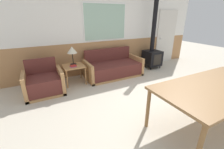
# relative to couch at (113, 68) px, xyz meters

# --- Properties ---
(ground_plane) EXTENTS (16.00, 16.00, 0.00)m
(ground_plane) POSITION_rel_couch_xyz_m (0.09, -2.07, -0.25)
(ground_plane) COLOR beige
(wall_back) EXTENTS (7.20, 0.09, 2.70)m
(wall_back) POSITION_rel_couch_xyz_m (0.09, 0.56, 1.11)
(wall_back) COLOR #AD7A4C
(wall_back) RESTS_ON ground_plane
(couch) EXTENTS (1.75, 0.87, 0.82)m
(couch) POSITION_rel_couch_xyz_m (0.00, 0.00, 0.00)
(couch) COLOR #B27F4C
(couch) RESTS_ON ground_plane
(armchair) EXTENTS (0.88, 0.77, 0.81)m
(armchair) POSITION_rel_couch_xyz_m (-2.04, -0.24, 0.01)
(armchair) COLOR #B27F4C
(armchair) RESTS_ON ground_plane
(side_table) EXTENTS (0.57, 0.57, 0.52)m
(side_table) POSITION_rel_couch_xyz_m (-1.22, 0.03, 0.19)
(side_table) COLOR #B27F4C
(side_table) RESTS_ON ground_plane
(table_lamp) EXTENTS (0.27, 0.27, 0.51)m
(table_lamp) POSITION_rel_couch_xyz_m (-1.20, 0.13, 0.66)
(table_lamp) COLOR black
(table_lamp) RESTS_ON side_table
(book_stack) EXTENTS (0.18, 0.15, 0.04)m
(book_stack) POSITION_rel_couch_xyz_m (-1.25, -0.07, 0.28)
(book_stack) COLOR #994C84
(book_stack) RESTS_ON side_table
(dining_table) EXTENTS (2.17, 1.03, 0.76)m
(dining_table) POSITION_rel_couch_xyz_m (0.45, -2.82, 0.45)
(dining_table) COLOR olive
(dining_table) RESTS_ON ground_plane
(wood_stove) EXTENTS (0.55, 0.56, 2.58)m
(wood_stove) POSITION_rel_couch_xyz_m (1.66, 0.10, 0.37)
(wood_stove) COLOR black
(wood_stove) RESTS_ON ground_plane
(entry_door) EXTENTS (0.93, 0.09, 2.01)m
(entry_door) POSITION_rel_couch_xyz_m (2.66, 0.51, 0.75)
(entry_door) COLOR silver
(entry_door) RESTS_ON ground_plane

